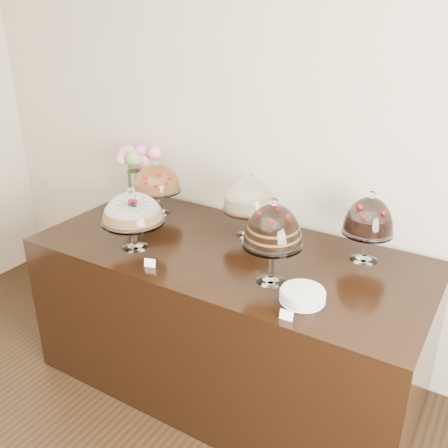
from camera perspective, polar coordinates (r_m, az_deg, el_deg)
The scene contains 11 objects.
wall_back at distance 2.98m, azimuth 8.11°, elevation 10.93°, with size 5.00×0.04×3.00m, color beige.
display_counter at distance 3.00m, azimuth 0.51°, elevation -10.75°, with size 2.20×1.00×0.90m, color black.
cake_stand_sugar_sponge at distance 2.76m, azimuth -10.41°, elevation 1.52°, with size 0.35×0.35×0.36m.
cake_stand_choco_layer at distance 2.36m, azimuth 5.62°, elevation -0.51°, with size 0.29×0.29×0.44m.
cake_stand_cheesecake at distance 2.87m, azimuth 2.95°, elevation 3.05°, with size 0.32×0.32×0.38m.
cake_stand_dark_choco at distance 2.68m, azimuth 16.22°, elevation 0.57°, with size 0.27×0.27×0.39m.
cake_stand_fruit_tart at distance 3.22m, azimuth -7.69°, elevation 5.02°, with size 0.31×0.31×0.37m.
flower_vase at distance 3.44m, azimuth -10.02°, elevation 6.65°, with size 0.27×0.31×0.39m.
plate_stack at distance 2.33m, azimuth 8.96°, elevation -8.10°, with size 0.20×0.20×0.06m.
price_card_left at distance 2.62m, azimuth -8.48°, elevation -4.42°, with size 0.06×0.01×0.04m, color white.
price_card_right at distance 2.20m, azimuth 7.14°, elevation -10.31°, with size 0.06×0.01×0.04m, color white.
Camera 1 is at (1.15, 0.32, 2.15)m, focal length 40.00 mm.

